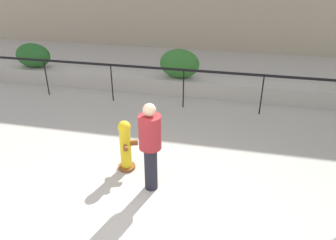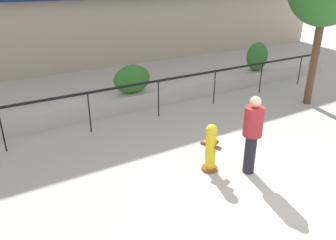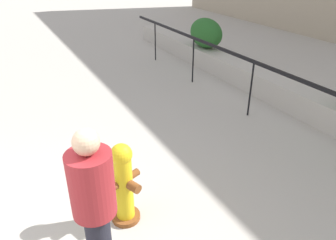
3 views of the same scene
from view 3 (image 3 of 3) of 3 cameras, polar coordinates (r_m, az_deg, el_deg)
hedge_bush_0 at (r=9.65m, az=6.62°, el=14.82°), size 1.24×0.70×0.82m
fire_hydrant at (r=3.95m, az=-7.72°, el=-10.85°), size 0.48×0.47×1.08m
pedestrian at (r=3.08m, az=-12.75°, el=-13.79°), size 0.49×0.49×1.73m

